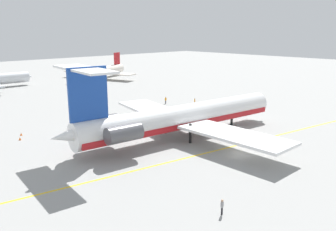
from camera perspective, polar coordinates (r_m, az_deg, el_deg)
name	(u,v)px	position (r m, az deg, el deg)	size (l,w,h in m)	color
ground	(239,154)	(55.93, 11.57, -6.23)	(391.92, 391.92, 0.00)	gray
main_jetliner	(178,118)	(61.93, 1.59, -0.34)	(47.32, 41.86, 13.78)	white
airliner_mid_left	(97,72)	(141.25, -11.47, 7.00)	(31.25, 31.38, 9.60)	silver
ground_crew_near_tail	(222,205)	(38.03, 8.83, -14.25)	(0.44, 0.28, 1.75)	black
ground_crew_portside	(195,101)	(90.56, 4.39, 2.43)	(0.34, 0.32, 1.73)	black
ground_crew_starboard	(166,99)	(91.61, -0.38, 2.64)	(0.43, 0.29, 1.84)	black
safety_cone_nose	(20,139)	(66.85, -23.02, -3.50)	(0.40, 0.40, 0.55)	#EA590F
safety_cone_tail	(21,134)	(69.66, -22.86, -2.81)	(0.40, 0.40, 0.55)	#EA590F
taxiway_centreline	(224,149)	(58.09, 9.14, -5.35)	(101.45, 0.36, 0.01)	gold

